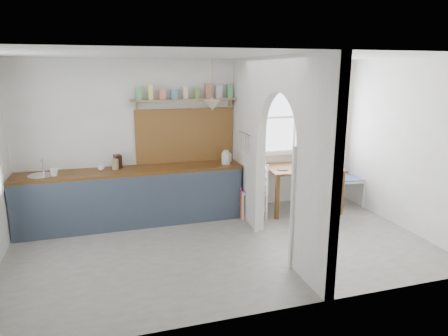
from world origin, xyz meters
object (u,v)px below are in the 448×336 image
object	(u,v)px
chair_right	(349,178)
vase	(300,160)
chair_left	(254,189)
kettle	(226,157)
dining_table	(302,189)

from	to	relation	value
chair_right	vase	world-z (taller)	chair_right
chair_left	kettle	size ratio (longest dim) A/B	4.13
chair_right	kettle	world-z (taller)	kettle
dining_table	chair_left	bearing A→B (deg)	-170.99
dining_table	kettle	xyz separation A→B (m)	(-1.36, 0.13, 0.62)
chair_left	dining_table	bearing A→B (deg)	108.65
chair_right	vase	xyz separation A→B (m)	(-0.95, 0.12, 0.38)
dining_table	chair_right	xyz separation A→B (m)	(0.97, 0.03, 0.11)
dining_table	chair_left	xyz separation A→B (m)	(-0.92, -0.04, 0.08)
dining_table	vase	bearing A→B (deg)	90.05
dining_table	chair_left	size ratio (longest dim) A/B	1.33
kettle	vase	bearing A→B (deg)	-8.76
dining_table	vase	xyz separation A→B (m)	(0.02, 0.15, 0.49)
chair_right	kettle	xyz separation A→B (m)	(-2.33, 0.10, 0.52)
chair_left	chair_right	world-z (taller)	chair_right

